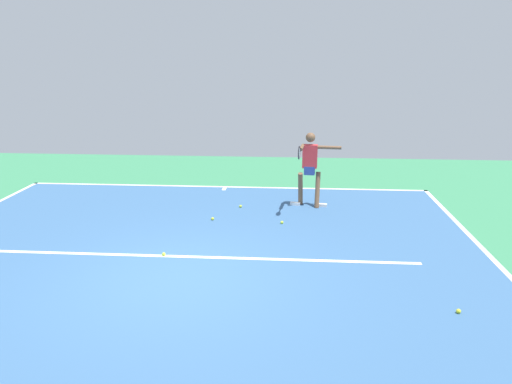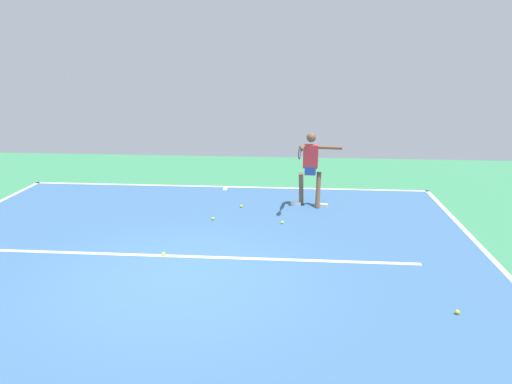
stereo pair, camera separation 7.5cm
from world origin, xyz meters
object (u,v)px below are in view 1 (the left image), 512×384
Objects in this scene: tennis_ball_centre_court at (213,219)px; tennis_ball_by_baseline at (164,254)px; tennis_player at (310,165)px; tennis_ball_far_corner at (459,311)px; tennis_ball_by_sideline at (241,206)px; tennis_ball_near_service_line at (282,222)px.

tennis_ball_by_baseline is (0.57, 2.01, 0.00)m from tennis_ball_centre_court.
tennis_player reaches higher than tennis_ball_far_corner.
tennis_ball_centre_court is (2.13, 1.17, -0.99)m from tennis_player.
tennis_ball_far_corner is (-4.07, 3.71, 0.00)m from tennis_ball_centre_court.
tennis_ball_centre_court and tennis_ball_by_baseline have the same top height.
tennis_ball_by_sideline is (3.55, -4.66, 0.00)m from tennis_ball_far_corner.
tennis_ball_centre_court is 1.09m from tennis_ball_by_sideline.
tennis_ball_centre_court is 5.50m from tennis_ball_far_corner.
tennis_ball_by_sideline is at bearing -52.68° from tennis_ball_far_corner.
tennis_ball_near_service_line and tennis_ball_far_corner have the same top height.
tennis_ball_centre_court is at bearing -4.82° from tennis_ball_near_service_line.
tennis_player is 5.34m from tennis_ball_far_corner.
tennis_ball_far_corner is at bearing 159.96° from tennis_ball_by_baseline.
tennis_ball_centre_court is 1.00× the size of tennis_ball_far_corner.
tennis_ball_by_baseline and tennis_ball_far_corner have the same top height.
tennis_ball_centre_court is at bearing 35.28° from tennis_player.
tennis_player is 4.29m from tennis_ball_by_baseline.
tennis_ball_near_service_line is 2.81m from tennis_ball_by_baseline.
tennis_ball_near_service_line is at bearing -137.92° from tennis_ball_by_baseline.
tennis_ball_near_service_line is at bearing 71.41° from tennis_player.
tennis_ball_near_service_line is at bearing -54.55° from tennis_ball_far_corner.
tennis_player is at bearing -172.29° from tennis_ball_by_sideline.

